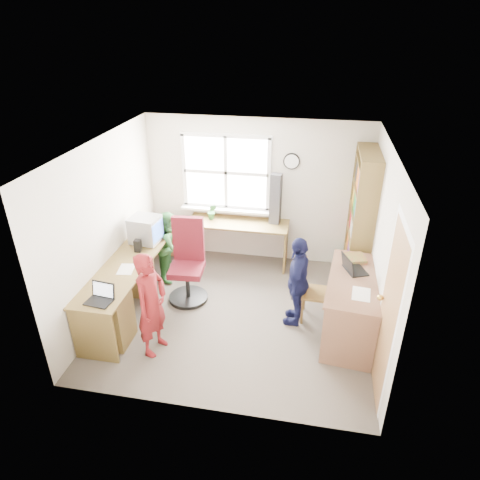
{
  "coord_description": "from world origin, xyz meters",
  "views": [
    {
      "loc": [
        0.94,
        -4.8,
        3.74
      ],
      "look_at": [
        0.0,
        0.25,
        1.05
      ],
      "focal_mm": 32.0,
      "sensor_mm": 36.0,
      "label": 1
    }
  ],
  "objects_px": {
    "swivel_chair": "(188,265)",
    "laptop_right": "(352,268)",
    "cd_tower": "(276,199)",
    "potted_plant": "(212,212)",
    "bookshelf": "(360,224)",
    "person_navy": "(298,281)",
    "crt_monitor": "(145,230)",
    "person_green": "(170,246)",
    "l_desk": "(139,288)",
    "person_red": "(151,305)",
    "laptop_left": "(101,297)",
    "wooden_chair": "(312,289)",
    "right_desk": "(354,294)"
  },
  "relations": [
    {
      "from": "crt_monitor",
      "to": "person_red",
      "type": "height_order",
      "value": "person_red"
    },
    {
      "from": "right_desk",
      "to": "laptop_right",
      "type": "height_order",
      "value": "laptop_right"
    },
    {
      "from": "swivel_chair",
      "to": "cd_tower",
      "type": "relative_size",
      "value": 1.49
    },
    {
      "from": "wooden_chair",
      "to": "potted_plant",
      "type": "bearing_deg",
      "value": 143.75
    },
    {
      "from": "person_navy",
      "to": "crt_monitor",
      "type": "bearing_deg",
      "value": -95.95
    },
    {
      "from": "wooden_chair",
      "to": "crt_monitor",
      "type": "relative_size",
      "value": 1.95
    },
    {
      "from": "laptop_right",
      "to": "swivel_chair",
      "type": "bearing_deg",
      "value": 62.07
    },
    {
      "from": "bookshelf",
      "to": "wooden_chair",
      "type": "xyz_separation_m",
      "value": [
        -0.64,
        -1.08,
        -0.53
      ]
    },
    {
      "from": "wooden_chair",
      "to": "cd_tower",
      "type": "relative_size",
      "value": 1.05
    },
    {
      "from": "l_desk",
      "to": "laptop_right",
      "type": "height_order",
      "value": "laptop_right"
    },
    {
      "from": "l_desk",
      "to": "laptop_left",
      "type": "xyz_separation_m",
      "value": [
        -0.14,
        -0.72,
        0.34
      ]
    },
    {
      "from": "cd_tower",
      "to": "laptop_left",
      "type": "bearing_deg",
      "value": -115.98
    },
    {
      "from": "swivel_chair",
      "to": "laptop_right",
      "type": "height_order",
      "value": "swivel_chair"
    },
    {
      "from": "swivel_chair",
      "to": "laptop_right",
      "type": "xyz_separation_m",
      "value": [
        2.28,
        -0.22,
        0.35
      ]
    },
    {
      "from": "laptop_right",
      "to": "person_navy",
      "type": "xyz_separation_m",
      "value": [
        -0.68,
        -0.08,
        -0.24
      ]
    },
    {
      "from": "swivel_chair",
      "to": "laptop_right",
      "type": "distance_m",
      "value": 2.32
    },
    {
      "from": "swivel_chair",
      "to": "cd_tower",
      "type": "height_order",
      "value": "cd_tower"
    },
    {
      "from": "person_navy",
      "to": "cd_tower",
      "type": "bearing_deg",
      "value": -156.16
    },
    {
      "from": "bookshelf",
      "to": "swivel_chair",
      "type": "bearing_deg",
      "value": -159.99
    },
    {
      "from": "person_green",
      "to": "l_desk",
      "type": "bearing_deg",
      "value": 170.48
    },
    {
      "from": "crt_monitor",
      "to": "person_green",
      "type": "height_order",
      "value": "crt_monitor"
    },
    {
      "from": "right_desk",
      "to": "bookshelf",
      "type": "bearing_deg",
      "value": 91.39
    },
    {
      "from": "cd_tower",
      "to": "right_desk",
      "type": "bearing_deg",
      "value": -44.2
    },
    {
      "from": "person_red",
      "to": "l_desk",
      "type": "bearing_deg",
      "value": 48.98
    },
    {
      "from": "potted_plant",
      "to": "person_navy",
      "type": "distance_m",
      "value": 2.12
    },
    {
      "from": "potted_plant",
      "to": "person_navy",
      "type": "xyz_separation_m",
      "value": [
        1.52,
        -1.46,
        -0.24
      ]
    },
    {
      "from": "l_desk",
      "to": "bookshelf",
      "type": "bearing_deg",
      "value": 26.43
    },
    {
      "from": "l_desk",
      "to": "bookshelf",
      "type": "distance_m",
      "value": 3.35
    },
    {
      "from": "cd_tower",
      "to": "person_green",
      "type": "bearing_deg",
      "value": -145.13
    },
    {
      "from": "laptop_right",
      "to": "potted_plant",
      "type": "relative_size",
      "value": 1.48
    },
    {
      "from": "swivel_chair",
      "to": "potted_plant",
      "type": "xyz_separation_m",
      "value": [
        0.09,
        1.16,
        0.35
      ]
    },
    {
      "from": "right_desk",
      "to": "wooden_chair",
      "type": "height_order",
      "value": "wooden_chair"
    },
    {
      "from": "crt_monitor",
      "to": "person_navy",
      "type": "bearing_deg",
      "value": -6.04
    },
    {
      "from": "cd_tower",
      "to": "person_navy",
      "type": "relative_size",
      "value": 0.65
    },
    {
      "from": "person_green",
      "to": "person_navy",
      "type": "height_order",
      "value": "person_navy"
    },
    {
      "from": "crt_monitor",
      "to": "laptop_left",
      "type": "relative_size",
      "value": 1.35
    },
    {
      "from": "l_desk",
      "to": "swivel_chair",
      "type": "xyz_separation_m",
      "value": [
        0.53,
        0.58,
        0.08
      ]
    },
    {
      "from": "person_green",
      "to": "laptop_left",
      "type": "bearing_deg",
      "value": 168.27
    },
    {
      "from": "l_desk",
      "to": "laptop_right",
      "type": "xyz_separation_m",
      "value": [
        2.81,
        0.36,
        0.43
      ]
    },
    {
      "from": "bookshelf",
      "to": "person_green",
      "type": "distance_m",
      "value": 2.92
    },
    {
      "from": "swivel_chair",
      "to": "person_red",
      "type": "height_order",
      "value": "person_red"
    },
    {
      "from": "laptop_left",
      "to": "laptop_right",
      "type": "relative_size",
      "value": 0.82
    },
    {
      "from": "l_desk",
      "to": "right_desk",
      "type": "relative_size",
      "value": 1.97
    },
    {
      "from": "person_red",
      "to": "crt_monitor",
      "type": "bearing_deg",
      "value": 36.48
    },
    {
      "from": "cd_tower",
      "to": "person_navy",
      "type": "xyz_separation_m",
      "value": [
        0.48,
        -1.52,
        -0.52
      ]
    },
    {
      "from": "bookshelf",
      "to": "laptop_right",
      "type": "xyz_separation_m",
      "value": [
        -0.15,
        -1.11,
        -0.12
      ]
    },
    {
      "from": "swivel_chair",
      "to": "wooden_chair",
      "type": "distance_m",
      "value": 1.81
    },
    {
      "from": "laptop_right",
      "to": "person_navy",
      "type": "relative_size",
      "value": 0.31
    },
    {
      "from": "l_desk",
      "to": "person_red",
      "type": "relative_size",
      "value": 2.16
    },
    {
      "from": "person_red",
      "to": "person_navy",
      "type": "xyz_separation_m",
      "value": [
        1.69,
        0.9,
        -0.04
      ]
    }
  ]
}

